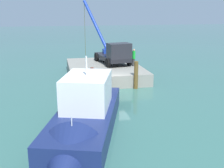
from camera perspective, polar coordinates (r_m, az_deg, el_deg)
name	(u,v)px	position (r m, az deg, el deg)	size (l,w,h in m)	color
ground	(115,91)	(26.04, 0.63, -1.39)	(200.00, 200.00, 0.00)	#386B60
dock	(104,71)	(31.40, -1.59, 2.70)	(10.62, 7.86, 1.26)	gray
crane_truck	(114,52)	(31.73, 0.32, 6.49)	(8.44, 4.58, 7.21)	black
dock_worker	(134,57)	(30.84, 4.48, 5.48)	(0.34, 0.34, 1.90)	#373737
salvaged_car	(97,89)	(24.14, -3.18, -0.97)	(4.81, 3.15, 3.10)	red
moored_yacht	(81,130)	(16.54, -6.28, -9.41)	(12.60, 6.87, 6.09)	navy
piling_near	(92,80)	(25.47, -4.07, 0.87)	(0.30, 0.30, 2.30)	brown
piling_mid	(136,75)	(26.53, 4.94, 1.82)	(0.40, 0.40, 2.64)	brown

